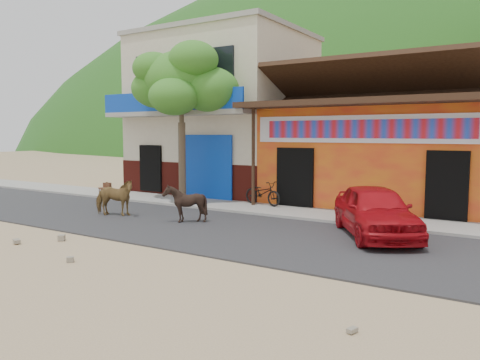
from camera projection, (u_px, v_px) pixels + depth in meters
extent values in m
plane|color=#9E825B|center=(178.00, 252.00, 10.66)|extent=(120.00, 120.00, 0.00)
cube|color=#28282B|center=(237.00, 232.00, 12.76)|extent=(60.00, 5.00, 0.04)
cube|color=gray|center=(293.00, 212.00, 15.70)|extent=(60.00, 2.00, 0.12)
cube|color=orange|center=(387.00, 157.00, 17.83)|extent=(8.00, 6.00, 3.60)
cube|color=beige|center=(224.00, 116.00, 21.65)|extent=(7.00, 6.00, 7.00)
imported|color=olive|center=(114.00, 198.00, 15.13)|extent=(1.55, 1.12, 1.19)
imported|color=black|center=(185.00, 203.00, 14.02)|extent=(1.07, 0.96, 1.15)
imported|color=#B00C14|center=(375.00, 211.00, 12.14)|extent=(3.42, 4.16, 1.34)
imported|color=black|center=(263.00, 193.00, 16.93)|extent=(1.76, 0.96, 0.88)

